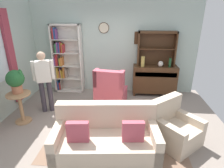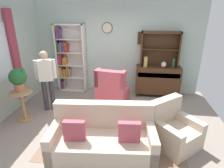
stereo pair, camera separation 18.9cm
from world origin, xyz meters
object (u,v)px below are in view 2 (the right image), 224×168
object	(u,v)px
vase_tall	(146,62)
person_reading	(46,77)
bottle_wine	(173,63)
vase_round	(164,65)
sideboard_hutch	(160,44)
wingback_chair	(112,92)
potted_plant_large	(18,78)
sideboard	(157,80)
bookshelf	(69,59)
plant_stand	(23,103)
couch_floral	(103,139)
armchair_floral	(173,131)

from	to	relation	value
vase_tall	person_reading	xyz separation A→B (m)	(-2.48, -1.21, -0.16)
bottle_wine	vase_round	bearing A→B (deg)	175.05
sideboard_hutch	wingback_chair	bearing A→B (deg)	-143.74
potted_plant_large	sideboard_hutch	bearing A→B (deg)	30.05
vase_tall	sideboard	bearing A→B (deg)	11.63
bookshelf	bottle_wine	size ratio (longest dim) A/B	7.74
sideboard	vase_tall	xyz separation A→B (m)	(-0.39, -0.08, 0.56)
sideboard_hutch	plant_stand	bearing A→B (deg)	-149.05
sideboard_hutch	vase_round	distance (m)	0.60
vase_tall	wingback_chair	size ratio (longest dim) A/B	0.28
sideboard_hutch	vase_round	bearing A→B (deg)	-53.52
vase_round	couch_floral	distance (m)	3.04
sideboard_hutch	person_reading	xyz separation A→B (m)	(-2.87, -1.40, -0.65)
plant_stand	bottle_wine	bearing A→B (deg)	25.69
sideboard	sideboard_hutch	xyz separation A→B (m)	(0.00, 0.11, 1.05)
vase_round	bottle_wine	world-z (taller)	bottle_wine
sideboard_hutch	vase_tall	size ratio (longest dim) A/B	3.73
sideboard	person_reading	xyz separation A→B (m)	(-2.87, -1.29, 0.40)
couch_floral	potted_plant_large	xyz separation A→B (m)	(-2.10, 0.94, 0.72)
potted_plant_large	vase_round	bearing A→B (deg)	26.78
person_reading	bookshelf	bearing A→B (deg)	86.23
vase_tall	plant_stand	xyz separation A→B (m)	(-2.86, -1.76, -0.62)
bookshelf	bottle_wine	xyz separation A→B (m)	(3.17, -0.17, 0.02)
vase_round	plant_stand	bearing A→B (deg)	-152.32
sideboard	armchair_floral	world-z (taller)	sideboard
bookshelf	vase_round	bearing A→B (deg)	-2.96
armchair_floral	vase_round	bearing A→B (deg)	89.41
sideboard	potted_plant_large	xyz separation A→B (m)	(-3.28, -1.79, 0.52)
vase_tall	armchair_floral	distance (m)	2.39
sideboard_hutch	bookshelf	bearing A→B (deg)	-179.48
sideboard	armchair_floral	bearing A→B (deg)	-87.31
person_reading	couch_floral	bearing A→B (deg)	-40.32
vase_round	plant_stand	distance (m)	3.86
bottle_wine	potted_plant_large	world-z (taller)	potted_plant_large
armchair_floral	plant_stand	size ratio (longest dim) A/B	1.50
vase_tall	potted_plant_large	distance (m)	3.35
bookshelf	armchair_floral	xyz separation A→B (m)	(2.88, -2.36, -0.75)
couch_floral	sideboard_hutch	bearing A→B (deg)	67.39
sideboard_hutch	armchair_floral	bearing A→B (deg)	-87.43
couch_floral	bottle_wine	bearing A→B (deg)	59.21
bookshelf	sideboard	size ratio (longest dim) A/B	1.62
armchair_floral	potted_plant_large	bearing A→B (deg)	171.68
vase_round	plant_stand	world-z (taller)	vase_round
vase_tall	person_reading	bearing A→B (deg)	-153.92
sideboard	armchair_floral	xyz separation A→B (m)	(0.11, -2.28, -0.22)
bookshelf	wingback_chair	distance (m)	1.87
vase_round	armchair_floral	xyz separation A→B (m)	(-0.02, -2.21, -0.72)
plant_stand	potted_plant_large	distance (m)	0.59
bottle_wine	person_reading	size ratio (longest dim) A/B	0.17
bookshelf	person_reading	xyz separation A→B (m)	(-0.09, -1.38, -0.13)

